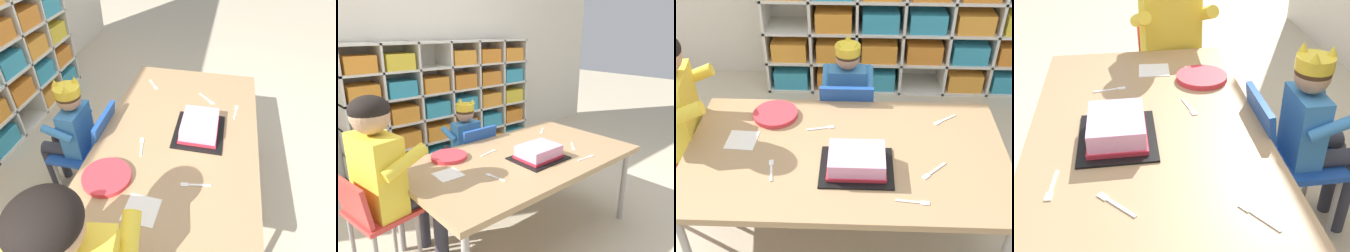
% 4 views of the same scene
% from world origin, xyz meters
% --- Properties ---
extents(ground, '(16.00, 16.00, 0.00)m').
position_xyz_m(ground, '(0.00, 0.00, 0.00)').
color(ground, beige).
extents(storage_cubby_shelf, '(2.07, 0.32, 1.24)m').
position_xyz_m(storage_cubby_shelf, '(0.39, 1.53, 0.60)').
color(storage_cubby_shelf, silver).
rests_on(storage_cubby_shelf, ground).
extents(activity_table, '(1.48, 0.84, 0.57)m').
position_xyz_m(activity_table, '(0.00, 0.00, 0.54)').
color(activity_table, '#A37F56').
rests_on(activity_table, ground).
extents(classroom_chair_blue, '(0.31, 0.36, 0.66)m').
position_xyz_m(classroom_chair_blue, '(-0.01, 0.54, 0.39)').
color(classroom_chair_blue, '#1E4CA8').
rests_on(classroom_chair_blue, ground).
extents(child_with_crown, '(0.30, 0.31, 0.85)m').
position_xyz_m(child_with_crown, '(-0.01, 0.65, 0.53)').
color(child_with_crown, '#3D7FBC').
rests_on(child_with_crown, ground).
extents(classroom_chair_adult_side, '(0.36, 0.36, 0.66)m').
position_xyz_m(classroom_chair_adult_side, '(-0.88, 0.18, 0.42)').
color(classroom_chair_adult_side, red).
rests_on(classroom_chair_adult_side, ground).
extents(adult_helper_seated, '(0.45, 0.44, 1.05)m').
position_xyz_m(adult_helper_seated, '(-0.78, 0.20, 0.65)').
color(adult_helper_seated, yellow).
rests_on(adult_helper_seated, ground).
extents(birthday_cake_on_tray, '(0.32, 0.27, 0.09)m').
position_xyz_m(birthday_cake_on_tray, '(0.05, -0.10, 0.61)').
color(birthday_cake_on_tray, black).
rests_on(birthday_cake_on_tray, activity_table).
extents(paper_plate_stack, '(0.22, 0.22, 0.02)m').
position_xyz_m(paper_plate_stack, '(-0.37, 0.27, 0.58)').
color(paper_plate_stack, '#DB333D').
rests_on(paper_plate_stack, activity_table).
extents(paper_napkin_square, '(0.15, 0.15, 0.00)m').
position_xyz_m(paper_napkin_square, '(-0.50, 0.07, 0.57)').
color(paper_napkin_square, white).
rests_on(paper_napkin_square, activity_table).
extents(fork_at_table_front_edge, '(0.12, 0.09, 0.00)m').
position_xyz_m(fork_at_table_front_edge, '(0.48, 0.26, 0.57)').
color(fork_at_table_front_edge, white).
rests_on(fork_at_table_front_edge, activity_table).
extents(fork_near_cake_tray, '(0.14, 0.03, 0.00)m').
position_xyz_m(fork_near_cake_tray, '(0.29, -0.30, 0.57)').
color(fork_near_cake_tray, white).
rests_on(fork_near_cake_tray, activity_table).
extents(fork_near_child_seat, '(0.14, 0.05, 0.00)m').
position_xyz_m(fork_near_child_seat, '(-0.12, 0.17, 0.57)').
color(fork_near_child_seat, white).
rests_on(fork_near_child_seat, activity_table).
extents(fork_scattered_mid_table, '(0.04, 0.14, 0.00)m').
position_xyz_m(fork_scattered_mid_table, '(-0.32, -0.13, 0.57)').
color(fork_scattered_mid_table, white).
rests_on(fork_scattered_mid_table, activity_table).
extents(fork_by_napkin, '(0.12, 0.11, 0.00)m').
position_xyz_m(fork_by_napkin, '(0.38, -0.12, 0.57)').
color(fork_by_napkin, white).
rests_on(fork_by_napkin, activity_table).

